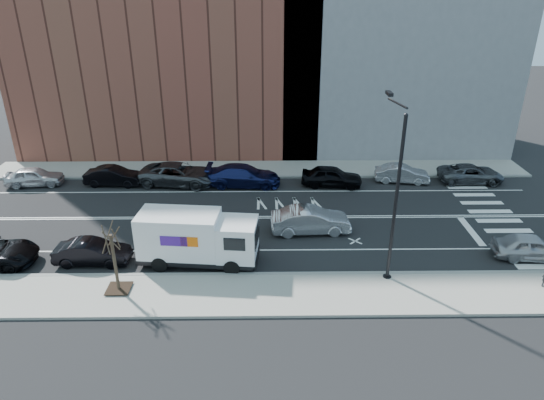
{
  "coord_description": "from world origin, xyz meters",
  "views": [
    {
      "loc": [
        0.58,
        -29.07,
        14.73
      ],
      "look_at": [
        0.94,
        -0.26,
        1.4
      ],
      "focal_mm": 32.0,
      "sensor_mm": 36.0,
      "label": 1
    }
  ],
  "objects_px": {
    "far_parked_a": "(34,176)",
    "near_parked_front": "(531,247)",
    "driving_sedan": "(311,220)",
    "fedex_van": "(197,238)",
    "far_parked_b": "(114,176)"
  },
  "relations": [
    {
      "from": "fedex_van",
      "to": "near_parked_front",
      "type": "bearing_deg",
      "value": 6.29
    },
    {
      "from": "fedex_van",
      "to": "driving_sedan",
      "type": "xyz_separation_m",
      "value": [
        6.62,
        3.54,
        -0.78
      ]
    },
    {
      "from": "far_parked_b",
      "to": "near_parked_front",
      "type": "height_order",
      "value": "far_parked_b"
    },
    {
      "from": "fedex_van",
      "to": "near_parked_front",
      "type": "relative_size",
      "value": 1.61
    },
    {
      "from": "far_parked_a",
      "to": "near_parked_front",
      "type": "distance_m",
      "value": 34.79
    },
    {
      "from": "driving_sedan",
      "to": "far_parked_b",
      "type": "bearing_deg",
      "value": 58.56
    },
    {
      "from": "far_parked_b",
      "to": "driving_sedan",
      "type": "height_order",
      "value": "driving_sedan"
    },
    {
      "from": "fedex_van",
      "to": "driving_sedan",
      "type": "relative_size",
      "value": 1.38
    },
    {
      "from": "far_parked_b",
      "to": "near_parked_front",
      "type": "distance_m",
      "value": 29.07
    },
    {
      "from": "far_parked_a",
      "to": "driving_sedan",
      "type": "relative_size",
      "value": 0.87
    },
    {
      "from": "driving_sedan",
      "to": "near_parked_front",
      "type": "distance_m",
      "value": 12.76
    },
    {
      "from": "far_parked_b",
      "to": "near_parked_front",
      "type": "xyz_separation_m",
      "value": [
        26.88,
        -11.09,
        -0.0
      ]
    },
    {
      "from": "far_parked_b",
      "to": "far_parked_a",
      "type": "bearing_deg",
      "value": 93.35
    },
    {
      "from": "far_parked_a",
      "to": "near_parked_front",
      "type": "bearing_deg",
      "value": -114.38
    },
    {
      "from": "fedex_van",
      "to": "near_parked_front",
      "type": "height_order",
      "value": "fedex_van"
    }
  ]
}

